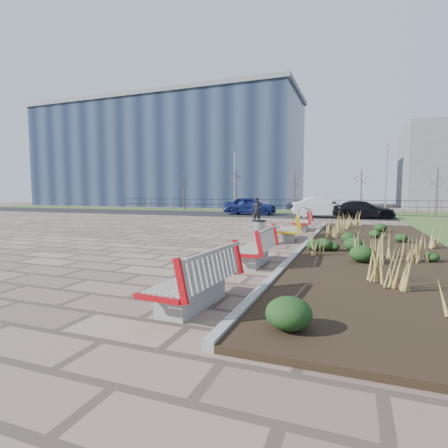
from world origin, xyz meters
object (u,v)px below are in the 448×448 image
at_px(car_blue, 250,206).
at_px(bench_a, 192,278).
at_px(car_black, 363,210).
at_px(lamp_west, 235,182).
at_px(pedestrian, 257,210).
at_px(bench_c, 288,228).
at_px(bench_b, 253,246).
at_px(car_silver, 324,207).
at_px(litter_bin, 259,233).
at_px(lamp_east, 386,180).
at_px(bench_d, 302,221).

bearing_deg(car_blue, bench_a, -169.13).
xyz_separation_m(car_black, lamp_west, (-12.09, 5.71, 2.37)).
bearing_deg(lamp_west, bench_a, -72.48).
bearing_deg(pedestrian, bench_c, -82.03).
xyz_separation_m(bench_a, lamp_west, (-9.00, 28.51, 2.54)).
height_order(bench_b, car_silver, car_silver).
relative_size(car_silver, car_black, 1.07).
bearing_deg(pedestrian, litter_bin, -90.59).
distance_m(bench_a, car_blue, 24.86).
bearing_deg(car_blue, litter_bin, -165.80).
height_order(bench_b, litter_bin, bench_b).
xyz_separation_m(lamp_west, lamp_east, (14.00, 0.00, 0.00)).
bearing_deg(car_silver, car_blue, 74.42).
bearing_deg(bench_a, lamp_east, 84.07).
bearing_deg(bench_d, pedestrian, 130.67).
bearing_deg(bench_c, litter_bin, -124.85).
relative_size(bench_a, bench_b, 1.00).
distance_m(bench_b, car_silver, 19.21).
height_order(bench_b, car_black, car_black).
distance_m(bench_a, bench_d, 12.89).
xyz_separation_m(car_blue, lamp_east, (11.05, 4.40, 2.24)).
height_order(bench_b, car_blue, car_blue).
distance_m(bench_c, lamp_east, 20.32).
distance_m(bench_a, litter_bin, 7.44).
relative_size(bench_a, lamp_west, 0.35).
bearing_deg(bench_a, car_black, 86.31).
relative_size(bench_c, car_silver, 0.44).
relative_size(bench_c, lamp_west, 0.35).
xyz_separation_m(car_blue, car_silver, (6.33, -1.19, 0.01)).
relative_size(bench_c, bench_d, 1.00).
relative_size(bench_b, car_silver, 0.44).
distance_m(litter_bin, car_black, 15.90).
xyz_separation_m(bench_d, lamp_east, (5.00, 15.62, 2.54)).
bearing_deg(car_silver, bench_a, 174.37).
xyz_separation_m(litter_bin, lamp_east, (5.81, 21.12, 2.60)).
xyz_separation_m(litter_bin, car_silver, (1.09, 15.53, 0.37)).
height_order(bench_b, pedestrian, pedestrian).
relative_size(bench_a, pedestrian, 1.29).
height_order(car_silver, lamp_east, lamp_east).
height_order(bench_b, lamp_west, lamp_west).
height_order(litter_bin, lamp_west, lamp_west).
xyz_separation_m(pedestrian, car_silver, (3.60, 6.57, 0.00)).
bearing_deg(lamp_east, litter_bin, -105.37).
relative_size(litter_bin, car_blue, 0.19).
bearing_deg(lamp_east, lamp_west, 180.00).
bearing_deg(lamp_west, litter_bin, -68.79).
height_order(bench_a, litter_bin, bench_a).
height_order(car_silver, car_black, car_silver).
xyz_separation_m(car_silver, lamp_west, (-9.29, 5.59, 2.23)).
xyz_separation_m(bench_a, pedestrian, (-3.32, 16.35, 0.31)).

